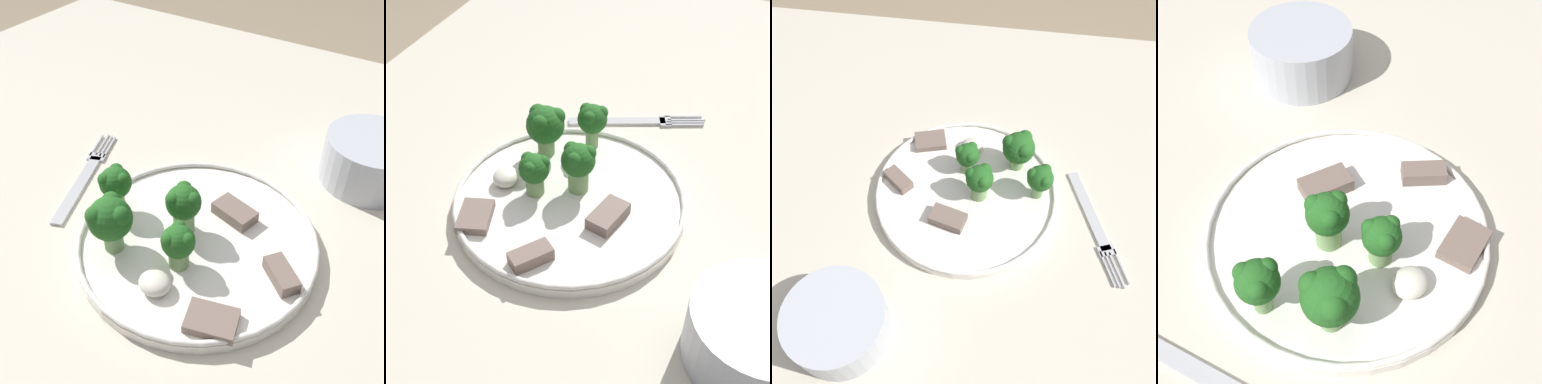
# 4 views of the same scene
# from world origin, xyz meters

# --- Properties ---
(table) EXTENTS (1.28, 0.99, 0.76)m
(table) POSITION_xyz_m (0.00, 0.00, 0.66)
(table) COLOR beige
(table) RESTS_ON ground_plane
(dinner_plate) EXTENTS (0.27, 0.27, 0.02)m
(dinner_plate) POSITION_xyz_m (0.05, -0.09, 0.77)
(dinner_plate) COLOR white
(dinner_plate) RESTS_ON table
(cream_bowl) EXTENTS (0.12, 0.12, 0.06)m
(cream_bowl) POSITION_xyz_m (0.17, 0.13, 0.79)
(cream_bowl) COLOR #B7BCC6
(cream_bowl) RESTS_ON table
(broccoli_floret_near_rim_left) EXTENTS (0.05, 0.05, 0.07)m
(broccoli_floret_near_rim_left) POSITION_xyz_m (-0.02, -0.15, 0.81)
(broccoli_floret_near_rim_left) COLOR #7FA866
(broccoli_floret_near_rim_left) RESTS_ON dinner_plate
(broccoli_floret_center_left) EXTENTS (0.04, 0.04, 0.06)m
(broccoli_floret_center_left) POSITION_xyz_m (0.03, -0.09, 0.81)
(broccoli_floret_center_left) COLOR #7FA866
(broccoli_floret_center_left) RESTS_ON dinner_plate
(broccoli_floret_back_left) EXTENTS (0.04, 0.04, 0.05)m
(broccoli_floret_back_left) POSITION_xyz_m (0.05, -0.13, 0.80)
(broccoli_floret_back_left) COLOR #7FA866
(broccoli_floret_back_left) RESTS_ON dinner_plate
(broccoli_floret_front_left) EXTENTS (0.04, 0.04, 0.06)m
(broccoli_floret_front_left) POSITION_xyz_m (-0.05, -0.10, 0.81)
(broccoli_floret_front_left) COLOR #7FA866
(broccoli_floret_front_left) RESTS_ON dinner_plate
(meat_slice_front_slice) EXTENTS (0.05, 0.04, 0.01)m
(meat_slice_front_slice) POSITION_xyz_m (0.07, -0.04, 0.78)
(meat_slice_front_slice) COLOR #756056
(meat_slice_front_slice) RESTS_ON dinner_plate
(meat_slice_middle_slice) EXTENTS (0.06, 0.05, 0.01)m
(meat_slice_middle_slice) POSITION_xyz_m (0.12, -0.17, 0.78)
(meat_slice_middle_slice) COLOR #756056
(meat_slice_middle_slice) RESTS_ON dinner_plate
(meat_slice_rear_slice) EXTENTS (0.05, 0.04, 0.02)m
(meat_slice_rear_slice) POSITION_xyz_m (0.15, -0.09, 0.78)
(meat_slice_rear_slice) COLOR #756056
(meat_slice_rear_slice) RESTS_ON dinner_plate
(sauce_dollop) EXTENTS (0.03, 0.03, 0.02)m
(sauce_dollop) POSITION_xyz_m (0.05, -0.17, 0.78)
(sauce_dollop) COLOR silver
(sauce_dollop) RESTS_ON dinner_plate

